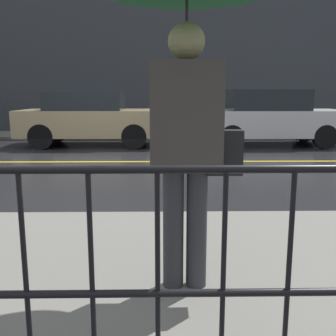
# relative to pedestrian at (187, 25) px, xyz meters

# --- Properties ---
(ground_plane) EXTENTS (80.00, 80.00, 0.00)m
(ground_plane) POSITION_rel_pedestrian_xyz_m (-1.65, 5.74, -1.88)
(ground_plane) COLOR #262628
(sidewalk_far) EXTENTS (28.00, 2.10, 0.10)m
(sidewalk_far) POSITION_rel_pedestrian_xyz_m (-1.65, 10.76, -1.82)
(sidewalk_far) COLOR gray
(sidewalk_far) RESTS_ON ground_plane
(lane_marking) EXTENTS (25.20, 0.12, 0.01)m
(lane_marking) POSITION_rel_pedestrian_xyz_m (-1.65, 5.74, -1.87)
(lane_marking) COLOR gold
(lane_marking) RESTS_ON ground_plane
(building_storefront) EXTENTS (28.00, 0.30, 5.01)m
(building_storefront) POSITION_rel_pedestrian_xyz_m (-1.65, 11.96, 0.63)
(building_storefront) COLOR #383D42
(building_storefront) RESTS_ON ground_plane
(pedestrian) EXTENTS (1.13, 1.13, 2.23)m
(pedestrian) POSITION_rel_pedestrian_xyz_m (0.00, 0.00, 0.00)
(pedestrian) COLOR #333338
(pedestrian) RESTS_ON sidewalk_near
(car_tan) EXTENTS (3.94, 1.77, 1.49)m
(car_tan) POSITION_rel_pedestrian_xyz_m (-2.14, 8.50, -1.11)
(car_tan) COLOR tan
(car_tan) RESTS_ON ground_plane
(car_white) EXTENTS (4.00, 1.78, 1.55)m
(car_white) POSITION_rel_pedestrian_xyz_m (2.89, 8.50, -1.09)
(car_white) COLOR silver
(car_white) RESTS_ON ground_plane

